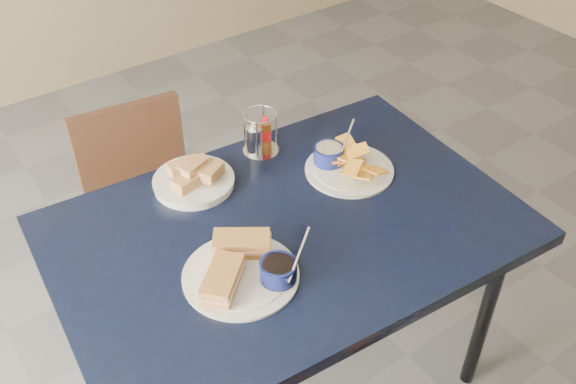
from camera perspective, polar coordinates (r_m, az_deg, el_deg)
dining_table at (r=1.73m, az=-0.04°, el=-4.53°), size 1.26×0.89×0.75m
chair_far at (r=2.28m, az=-12.77°, el=-0.78°), size 0.41×0.40×0.78m
sandwich_plate at (r=1.55m, az=-3.94°, el=-6.72°), size 0.31×0.28×0.12m
plantain_plate at (r=1.87m, az=4.89°, el=2.58°), size 0.26×0.26×0.12m
bread_basket at (r=1.82m, az=-8.39°, el=1.24°), size 0.23×0.23×0.08m
condiment_caddy at (r=1.91m, az=-2.60°, el=4.99°), size 0.11×0.11×0.14m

